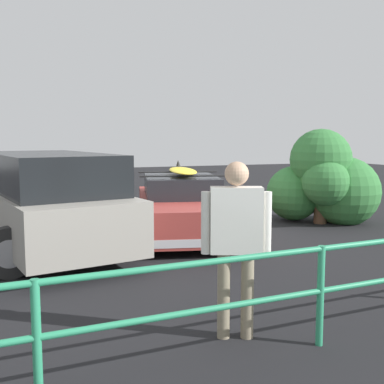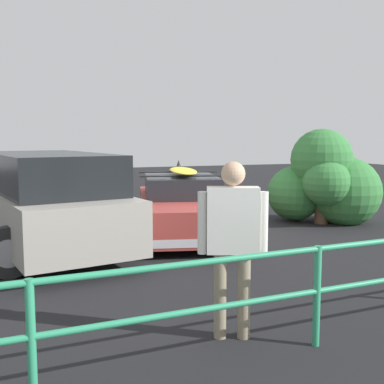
{
  "view_description": "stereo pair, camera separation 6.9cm",
  "coord_description": "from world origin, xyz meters",
  "px_view_note": "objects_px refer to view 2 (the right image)",
  "views": [
    {
      "loc": [
        3.81,
        9.17,
        2.02
      ],
      "look_at": [
        0.41,
        0.53,
        0.95
      ],
      "focal_mm": 45.0,
      "sensor_mm": 36.0,
      "label": 1
    },
    {
      "loc": [
        3.74,
        9.2,
        2.02
      ],
      "look_at": [
        0.41,
        0.53,
        0.95
      ],
      "focal_mm": 45.0,
      "sensor_mm": 36.0,
      "label": 2
    }
  ],
  "objects_px": {
    "sedan_car": "(181,206)",
    "person_bystander": "(233,234)",
    "bush_near_left": "(326,182)",
    "suv_car": "(48,201)"
  },
  "relations": [
    {
      "from": "sedan_car",
      "to": "person_bystander",
      "type": "height_order",
      "value": "person_bystander"
    },
    {
      "from": "bush_near_left",
      "to": "person_bystander",
      "type": "bearing_deg",
      "value": 46.24
    },
    {
      "from": "sedan_car",
      "to": "bush_near_left",
      "type": "bearing_deg",
      "value": 179.9
    },
    {
      "from": "suv_car",
      "to": "person_bystander",
      "type": "xyz_separation_m",
      "value": [
        -1.41,
        4.56,
        0.17
      ]
    },
    {
      "from": "suv_car",
      "to": "bush_near_left",
      "type": "bearing_deg",
      "value": -175.12
    },
    {
      "from": "suv_car",
      "to": "person_bystander",
      "type": "bearing_deg",
      "value": 107.19
    },
    {
      "from": "sedan_car",
      "to": "suv_car",
      "type": "relative_size",
      "value": 0.94
    },
    {
      "from": "sedan_car",
      "to": "person_bystander",
      "type": "xyz_separation_m",
      "value": [
        1.3,
        5.11,
        0.48
      ]
    },
    {
      "from": "suv_car",
      "to": "bush_near_left",
      "type": "relative_size",
      "value": 2.01
    },
    {
      "from": "sedan_car",
      "to": "suv_car",
      "type": "height_order",
      "value": "suv_car"
    }
  ]
}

